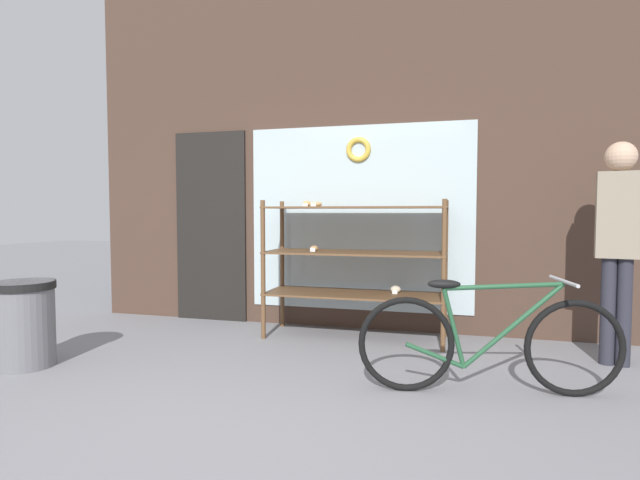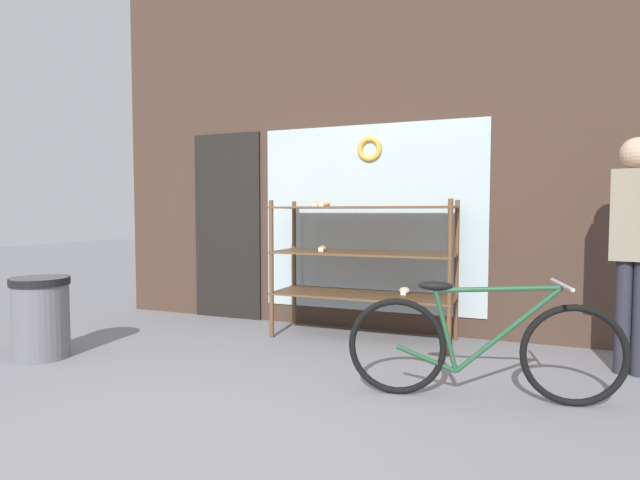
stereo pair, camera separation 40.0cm
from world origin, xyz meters
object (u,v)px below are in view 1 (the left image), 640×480
(display_case, at_px, (354,254))
(trash_bin, at_px, (25,321))
(bicycle, at_px, (488,342))
(pedestrian, at_px, (618,233))

(display_case, distance_m, trash_bin, 2.83)
(bicycle, height_order, pedestrian, pedestrian)
(pedestrian, relative_size, trash_bin, 2.62)
(bicycle, relative_size, trash_bin, 2.55)
(display_case, xyz_separation_m, bicycle, (1.16, -1.23, -0.47))
(bicycle, bearing_deg, pedestrian, 32.67)
(pedestrian, xyz_separation_m, trash_bin, (-4.48, -1.28, -0.69))
(display_case, xyz_separation_m, pedestrian, (2.17, -0.30, 0.24))
(trash_bin, bearing_deg, display_case, 34.19)
(bicycle, distance_m, pedestrian, 1.54)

